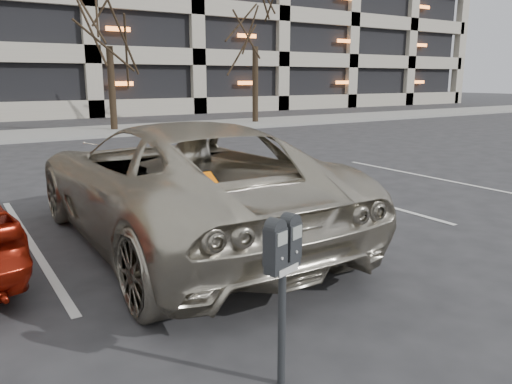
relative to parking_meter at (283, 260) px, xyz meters
The scene contains 5 objects.
ground 2.40m from the parking_meter, 79.82° to the left, with size 140.00×140.00×0.00m, color #28282B.
sidewalk 18.19m from the parking_meter, 88.78° to the left, with size 80.00×4.00×0.12m, color gray.
stall_lines 4.67m from the parking_meter, 102.78° to the left, with size 16.90×5.20×0.00m.
parking_meter is the anchor object (origin of this frame).
suv_silver 3.63m from the parking_meter, 77.56° to the left, with size 2.80×5.93×1.64m.
Camera 1 is at (-2.30, -4.80, 2.18)m, focal length 35.00 mm.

